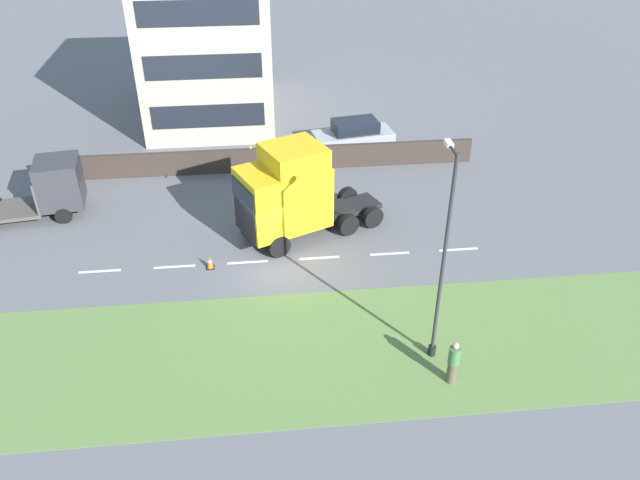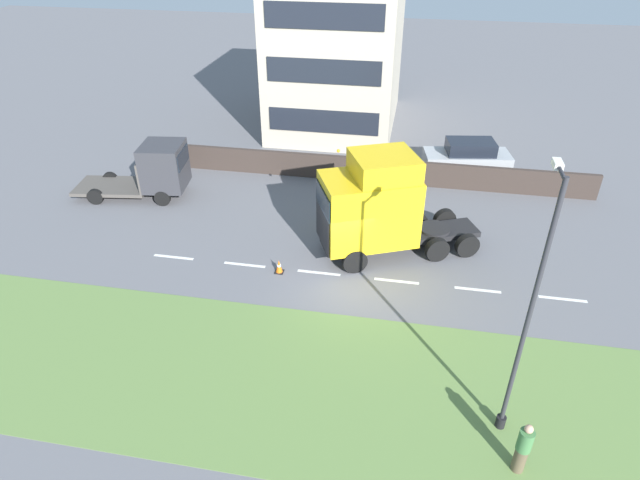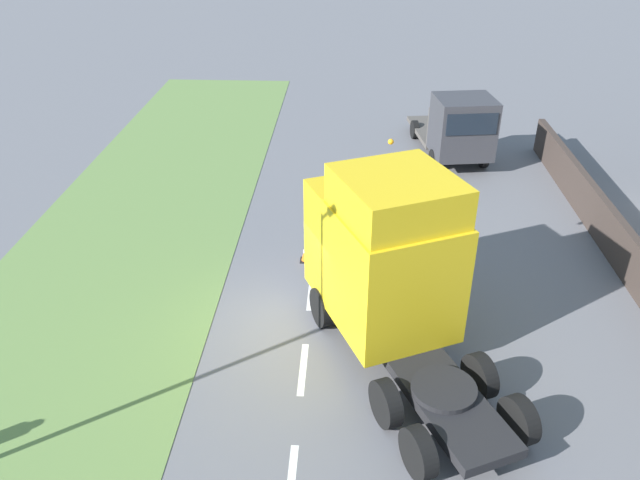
{
  "view_description": "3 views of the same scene",
  "coord_description": "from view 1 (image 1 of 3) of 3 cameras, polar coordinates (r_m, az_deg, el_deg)",
  "views": [
    {
      "loc": [
        -22.85,
        0.12,
        15.82
      ],
      "look_at": [
        -2.84,
        -2.02,
        2.8
      ],
      "focal_mm": 35.0,
      "sensor_mm": 36.0,
      "label": 1
    },
    {
      "loc": [
        -17.7,
        -2.41,
        12.91
      ],
      "look_at": [
        -1.17,
        0.64,
        2.35
      ],
      "focal_mm": 30.0,
      "sensor_mm": 36.0,
      "label": 2
    },
    {
      "loc": [
        0.93,
        -13.46,
        9.95
      ],
      "look_at": [
        0.27,
        0.36,
        1.98
      ],
      "focal_mm": 35.0,
      "sensor_mm": 36.0,
      "label": 3
    }
  ],
  "objects": [
    {
      "name": "parked_car",
      "position": [
        37.21,
        3.07,
        9.36
      ],
      "size": [
        2.62,
        4.89,
        2.03
      ],
      "rotation": [
        0.0,
        0.0,
        0.16
      ],
      "color": "#9EA3A8",
      "rests_on": "ground"
    },
    {
      "name": "traffic_cone_lead",
      "position": [
        27.53,
        -10.05,
        -2.04
      ],
      "size": [
        0.36,
        0.36,
        0.58
      ],
      "color": "black",
      "rests_on": "ground"
    },
    {
      "name": "boundary_wall",
      "position": [
        35.27,
        -5.36,
        7.33
      ],
      "size": [
        0.25,
        24.0,
        1.37
      ],
      "color": "#382D28",
      "rests_on": "ground"
    },
    {
      "name": "pedestrian",
      "position": [
        21.98,
        12.08,
        -10.93
      ],
      "size": [
        0.39,
        0.39,
        1.75
      ],
      "color": "brown",
      "rests_on": "ground"
    },
    {
      "name": "ground_plane",
      "position": [
        27.79,
        -4.77,
        -1.93
      ],
      "size": [
        120.0,
        120.0,
        0.0
      ],
      "primitive_type": "plane",
      "color": "slate",
      "rests_on": "ground"
    },
    {
      "name": "building_block",
      "position": [
        42.49,
        -10.25,
        17.74
      ],
      "size": [
        11.13,
        7.8,
        11.21
      ],
      "color": "#B7AD99",
      "rests_on": "ground"
    },
    {
      "name": "flatbed_truck",
      "position": [
        33.19,
        -23.39,
        4.47
      ],
      "size": [
        2.96,
        6.01,
        2.85
      ],
      "rotation": [
        0.0,
        0.0,
        3.28
      ],
      "color": "#333338",
      "rests_on": "ground"
    },
    {
      "name": "lorry_cab",
      "position": [
        28.23,
        -2.86,
        4.22
      ],
      "size": [
        5.0,
        7.14,
        4.71
      ],
      "rotation": [
        0.0,
        0.0,
        0.42
      ],
      "color": "black",
      "rests_on": "ground"
    },
    {
      "name": "lane_markings",
      "position": [
        27.8,
        -3.33,
        -1.84
      ],
      "size": [
        0.16,
        17.8,
        0.0
      ],
      "color": "white",
      "rests_on": "ground"
    },
    {
      "name": "lamp_post",
      "position": [
        21.1,
        11.07,
        -2.53
      ],
      "size": [
        1.26,
        0.28,
        8.02
      ],
      "color": "black",
      "rests_on": "ground"
    },
    {
      "name": "grass_verge",
      "position": [
        23.11,
        -4.22,
        -10.4
      ],
      "size": [
        7.0,
        44.0,
        0.01
      ],
      "color": "#607F42",
      "rests_on": "ground"
    }
  ]
}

